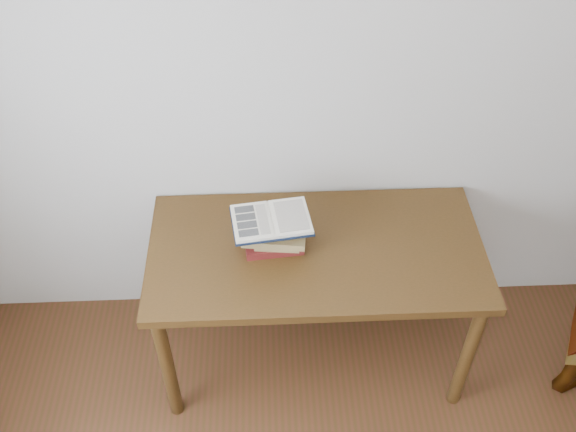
{
  "coord_description": "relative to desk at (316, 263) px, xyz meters",
  "views": [
    {
      "loc": [
        -0.28,
        -0.46,
        2.77
      ],
      "look_at": [
        -0.21,
        1.31,
        1.03
      ],
      "focal_mm": 40.0,
      "sensor_mm": 36.0,
      "label": 1
    }
  ],
  "objects": [
    {
      "name": "desk",
      "position": [
        0.0,
        0.0,
        0.0
      ],
      "size": [
        1.43,
        0.72,
        0.77
      ],
      "color": "#452911",
      "rests_on": "ground"
    },
    {
      "name": "book_stack",
      "position": [
        -0.17,
        0.03,
        0.17
      ],
      "size": [
        0.28,
        0.2,
        0.15
      ],
      "color": "#5A1816",
      "rests_on": "desk"
    },
    {
      "name": "open_book",
      "position": [
        -0.19,
        0.01,
        0.26
      ],
      "size": [
        0.35,
        0.26,
        0.03
      ],
      "rotation": [
        0.0,
        0.0,
        0.13
      ],
      "color": "black",
      "rests_on": "book_stack"
    }
  ]
}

